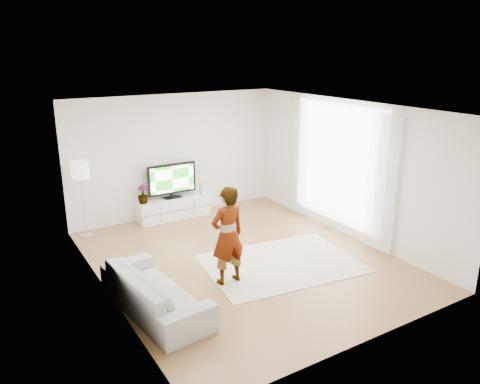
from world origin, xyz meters
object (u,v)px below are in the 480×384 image
rug (281,264)px  player (228,236)px  media_console (174,208)px  television (172,180)px  sofa (155,290)px  floor_lamp (80,174)px

rug → player: (-1.17, -0.10, 0.84)m
media_console → player: (-0.50, -3.37, 0.61)m
rug → player: player is taller
television → sofa: bearing=-117.4°
media_console → player: size_ratio=1.01×
media_console → sofa: bearing=-117.5°
media_console → television: (0.00, 0.03, 0.67)m
television → sofa: (-1.85, -3.57, -0.59)m
television → sofa: 4.06m
rug → player: size_ratio=1.63×
player → floor_lamp: 3.67m
television → floor_lamp: floor_lamp is taller
rug → sofa: 2.55m
media_console → floor_lamp: size_ratio=1.05×
television → player: (-0.50, -3.40, -0.06)m
rug → sofa: (-2.52, -0.27, 0.31)m
television → rug: 3.49m
media_console → rug: media_console is taller
player → floor_lamp: bearing=-68.5°
floor_lamp → sofa: bearing=-87.3°
floor_lamp → player: bearing=-65.4°
television → floor_lamp: (-2.01, -0.09, 0.44)m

